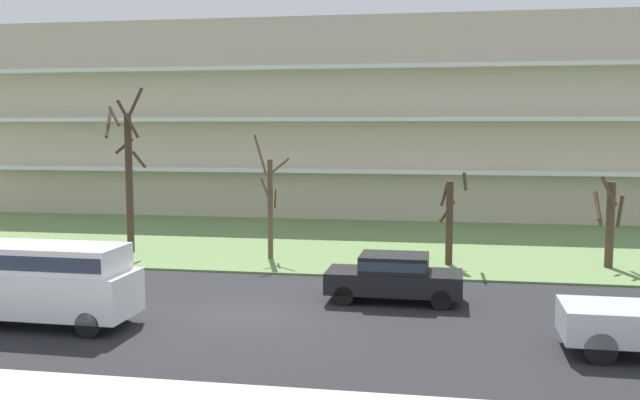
# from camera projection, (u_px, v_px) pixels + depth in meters

# --- Properties ---
(ground) EXTENTS (160.00, 160.00, 0.00)m
(ground) POSITION_uv_depth(u_px,v_px,m) (245.00, 316.00, 21.66)
(ground) COLOR #232326
(grass_lawn_strip) EXTENTS (80.00, 16.00, 0.08)m
(grass_lawn_strip) POSITION_uv_depth(u_px,v_px,m) (322.00, 241.00, 35.38)
(grass_lawn_strip) COLOR #66844C
(grass_lawn_strip) RESTS_ON ground
(apartment_building) EXTENTS (52.11, 12.63, 12.26)m
(apartment_building) POSITION_uv_depth(u_px,v_px,m) (356.00, 120.00, 48.31)
(apartment_building) COLOR beige
(apartment_building) RESTS_ON ground
(tree_far_left) EXTENTS (1.76, 1.74, 7.46)m
(tree_far_left) POSITION_uv_depth(u_px,v_px,m) (128.00, 170.00, 31.78)
(tree_far_left) COLOR #423023
(tree_far_left) RESTS_ON ground
(tree_left) EXTENTS (1.53, 1.54, 5.37)m
(tree_left) POSITION_uv_depth(u_px,v_px,m) (270.00, 203.00, 30.39)
(tree_left) COLOR brown
(tree_left) RESTS_ON ground
(tree_center) EXTENTS (1.16, 1.26, 3.92)m
(tree_center) POSITION_uv_depth(u_px,v_px,m) (450.00, 219.00, 29.05)
(tree_center) COLOR #423023
(tree_center) RESTS_ON ground
(tree_right) EXTENTS (1.06, 1.18, 3.77)m
(tree_right) POSITION_uv_depth(u_px,v_px,m) (609.00, 221.00, 28.46)
(tree_right) COLOR #4C3828
(tree_right) RESTS_ON ground
(van_white_near_left) EXTENTS (5.25, 2.13, 2.36)m
(van_white_near_left) POSITION_uv_depth(u_px,v_px,m) (45.00, 278.00, 20.46)
(van_white_near_left) COLOR white
(van_white_near_left) RESTS_ON ground
(sedan_black_center_right) EXTENTS (4.42, 1.86, 1.57)m
(sedan_black_center_right) POSITION_uv_depth(u_px,v_px,m) (394.00, 276.00, 23.29)
(sedan_black_center_right) COLOR black
(sedan_black_center_right) RESTS_ON ground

